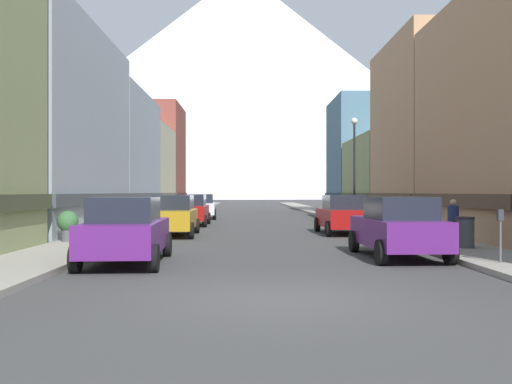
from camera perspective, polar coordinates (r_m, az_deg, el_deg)
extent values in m
plane|color=#3C3C3C|center=(10.17, 2.47, -10.86)|extent=(400.00, 400.00, 0.00)
cube|color=gray|center=(45.36, -8.16, -2.34)|extent=(2.50, 100.00, 0.15)
cube|color=gray|center=(45.52, 7.67, -2.33)|extent=(2.50, 100.00, 0.15)
cube|color=#99A5B2|center=(29.00, -24.60, 5.74)|extent=(9.31, 13.12, 9.64)
cube|color=#444A50|center=(28.85, -24.60, -0.64)|extent=(9.61, 13.12, 0.50)
cube|color=#99A5B2|center=(40.41, -15.84, 3.49)|extent=(6.86, 11.80, 8.77)
cube|color=#444A50|center=(40.33, -15.84, -0.46)|extent=(7.16, 11.80, 0.50)
cube|color=beige|center=(51.04, -13.76, 2.19)|extent=(8.75, 9.68, 7.76)
cube|color=#595444|center=(51.00, -13.76, -0.37)|extent=(9.05, 9.68, 0.50)
cube|color=brown|center=(60.17, -10.58, 3.43)|extent=(6.21, 9.10, 11.06)
cube|color=#3B1B16|center=(60.06, -10.58, -0.31)|extent=(6.51, 9.10, 0.50)
cube|color=tan|center=(34.20, 20.89, 5.60)|extent=(9.16, 9.51, 10.51)
cube|color=brown|center=(34.03, 20.89, -0.54)|extent=(9.46, 9.51, 0.50)
cube|color=#8C9966|center=(43.37, 14.43, 1.43)|extent=(6.86, 10.55, 6.01)
cube|color=#3F442D|center=(43.36, 14.43, -0.43)|extent=(7.16, 10.55, 0.50)
cube|color=slate|center=(53.38, 12.01, 3.62)|extent=(7.77, 8.96, 10.60)
cube|color=#22333F|center=(53.27, 12.01, -0.35)|extent=(8.07, 8.96, 0.50)
cube|color=#591E72|center=(15.32, -13.07, -4.41)|extent=(2.04, 4.48, 0.80)
cube|color=#1E232D|center=(15.04, -13.23, -1.74)|extent=(1.70, 2.27, 0.64)
cylinder|color=black|center=(17.14, -15.21, -5.28)|extent=(0.25, 0.69, 0.68)
cylinder|color=black|center=(16.87, -9.05, -5.37)|extent=(0.25, 0.69, 0.68)
cylinder|color=black|center=(13.94, -17.96, -6.50)|extent=(0.25, 0.69, 0.68)
cylinder|color=black|center=(13.60, -10.38, -6.66)|extent=(0.25, 0.69, 0.68)
cube|color=#B28419|center=(24.59, -8.48, -2.75)|extent=(1.91, 4.43, 0.80)
cube|color=#1E232D|center=(24.81, -8.41, -1.06)|extent=(1.64, 2.23, 0.64)
cylinder|color=black|center=(22.88, -6.65, -3.96)|extent=(0.23, 0.68, 0.68)
cylinder|color=black|center=(23.11, -11.21, -3.92)|extent=(0.23, 0.68, 0.68)
cylinder|color=black|center=(26.17, -6.06, -3.46)|extent=(0.23, 0.68, 0.68)
cylinder|color=black|center=(26.36, -10.06, -3.44)|extent=(0.23, 0.68, 0.68)
cube|color=#9E1111|center=(32.24, -6.69, -2.10)|extent=(1.86, 4.41, 0.80)
cube|color=#1E232D|center=(32.47, -6.65, -0.81)|extent=(1.61, 2.21, 0.64)
cylinder|color=black|center=(30.54, -5.26, -2.97)|extent=(0.22, 0.68, 0.68)
cylinder|color=black|center=(30.73, -8.69, -2.95)|extent=(0.22, 0.68, 0.68)
cylinder|color=black|center=(33.83, -4.87, -2.68)|extent=(0.22, 0.68, 0.68)
cylinder|color=black|center=(34.00, -7.97, -2.67)|extent=(0.22, 0.68, 0.68)
cube|color=silver|center=(40.18, -5.56, -1.69)|extent=(2.06, 4.49, 0.80)
cube|color=#1E232D|center=(39.91, -5.57, -0.67)|extent=(1.71, 2.28, 0.64)
cylinder|color=black|center=(41.88, -6.76, -2.17)|extent=(0.25, 0.69, 0.68)
cylinder|color=black|center=(41.82, -4.24, -2.17)|extent=(0.25, 0.69, 0.68)
cylinder|color=black|center=(38.58, -7.00, -2.35)|extent=(0.25, 0.69, 0.68)
cylinder|color=black|center=(38.53, -4.27, -2.36)|extent=(0.25, 0.69, 0.68)
cube|color=#591E72|center=(16.79, 14.24, -4.02)|extent=(1.94, 4.44, 0.80)
cube|color=#1E232D|center=(16.52, 14.49, -1.59)|extent=(1.65, 2.24, 0.64)
cylinder|color=black|center=(18.19, 9.96, -4.98)|extent=(0.24, 0.68, 0.68)
cylinder|color=black|center=(18.67, 15.51, -4.85)|extent=(0.24, 0.68, 0.68)
cylinder|color=black|center=(15.00, 12.66, -6.04)|extent=(0.24, 0.68, 0.68)
cylinder|color=black|center=(15.57, 19.25, -5.81)|extent=(0.24, 0.68, 0.68)
cube|color=#9E1111|center=(25.84, 8.83, -2.62)|extent=(1.93, 4.43, 0.80)
cube|color=#1E232D|center=(25.57, 8.93, -1.03)|extent=(1.64, 2.23, 0.64)
cylinder|color=black|center=(27.33, 6.27, -3.32)|extent=(0.23, 0.68, 0.68)
cylinder|color=black|center=(27.66, 10.05, -3.28)|extent=(0.23, 0.68, 0.68)
cylinder|color=black|center=(24.08, 7.42, -3.76)|extent=(0.23, 0.68, 0.68)
cylinder|color=black|center=(24.45, 11.68, -3.70)|extent=(0.23, 0.68, 0.68)
cylinder|color=#595960|center=(15.27, 23.69, -4.67)|extent=(0.06, 0.06, 1.05)
cube|color=#33383F|center=(15.23, 23.69, -2.17)|extent=(0.14, 0.10, 0.28)
cylinder|color=#4C5156|center=(18.96, 20.57, -3.99)|extent=(0.56, 0.56, 0.90)
cylinder|color=#2D2D33|center=(18.94, 20.57, -2.51)|extent=(0.59, 0.59, 0.08)
cylinder|color=#4C4C51|center=(21.12, -18.68, -4.24)|extent=(0.45, 0.45, 0.42)
sphere|color=#376337|center=(21.09, -18.68, -2.85)|extent=(0.76, 0.76, 0.76)
cylinder|color=brown|center=(37.74, -9.61, -1.68)|extent=(0.36, 0.36, 1.34)
sphere|color=tan|center=(37.72, -9.61, -0.50)|extent=(0.21, 0.21, 0.21)
cylinder|color=navy|center=(19.61, 19.50, -3.24)|extent=(0.36, 0.36, 1.32)
sphere|color=tan|center=(19.58, 19.50, -1.00)|extent=(0.21, 0.21, 0.21)
cylinder|color=black|center=(31.18, 10.02, 1.80)|extent=(0.12, 0.12, 5.50)
sphere|color=white|center=(31.41, 10.01, 7.15)|extent=(0.36, 0.36, 0.36)
cone|color=white|center=(275.10, -1.53, 11.06)|extent=(253.79, 253.79, 109.48)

